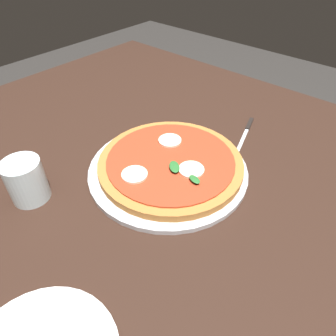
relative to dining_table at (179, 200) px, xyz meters
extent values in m
plane|color=#2D2B28|center=(0.00, 0.00, -0.69)|extent=(6.00, 6.00, 0.00)
cube|color=black|center=(0.00, 0.00, 0.06)|extent=(1.55, 1.18, 0.04)
cube|color=black|center=(-0.70, 0.51, -0.32)|extent=(0.07, 0.07, 0.73)
cylinder|color=silver|center=(-0.03, -0.01, 0.09)|extent=(0.37, 0.37, 0.01)
cylinder|color=#B27033|center=(-0.03, 0.00, 0.10)|extent=(0.34, 0.34, 0.02)
cylinder|color=#B7381E|center=(-0.03, 0.00, 0.12)|extent=(0.30, 0.30, 0.00)
cylinder|color=#F4EACC|center=(0.03, 0.00, 0.12)|extent=(0.06, 0.06, 0.00)
cylinder|color=#F4EACC|center=(-0.08, 0.05, 0.12)|extent=(0.06, 0.06, 0.00)
cylinder|color=#F4EACC|center=(-0.05, -0.09, 0.12)|extent=(0.06, 0.06, 0.00)
ellipsoid|color=#286B2D|center=(0.06, -0.02, 0.12)|extent=(0.03, 0.02, 0.00)
ellipsoid|color=#286B2D|center=(0.00, -0.02, 0.12)|extent=(0.05, 0.04, 0.00)
cube|color=black|center=(0.01, 0.30, 0.09)|extent=(0.03, 0.06, 0.01)
cube|color=silver|center=(0.04, 0.22, 0.08)|extent=(0.04, 0.11, 0.00)
cylinder|color=silver|center=(-0.20, -0.26, 0.13)|extent=(0.08, 0.08, 0.09)
camera|label=1|loc=(0.32, -0.41, 0.56)|focal=32.28mm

